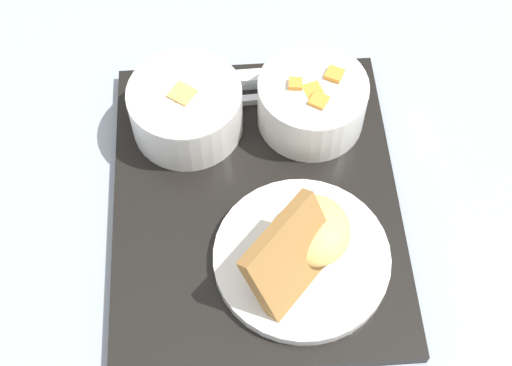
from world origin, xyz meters
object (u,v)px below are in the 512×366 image
at_px(bowl_salad, 312,100).
at_px(spoon, 266,98).
at_px(plate_main, 304,251).
at_px(knife, 249,80).
at_px(bowl_soup, 186,107).

distance_m(bowl_salad, spoon, 0.06).
bearing_deg(plate_main, bowl_salad, 179.32).
distance_m(plate_main, knife, 0.23).
distance_m(bowl_soup, plate_main, 0.21).
height_order(bowl_salad, bowl_soup, bowl_salad).
xyz_separation_m(bowl_soup, spoon, (-0.04, 0.09, -0.03)).
relative_size(bowl_soup, spoon, 0.79).
bearing_deg(bowl_soup, knife, 135.15).
xyz_separation_m(bowl_salad, plate_main, (0.18, -0.00, -0.02)).
height_order(bowl_salad, knife, bowl_salad).
xyz_separation_m(bowl_salad, knife, (-0.05, -0.07, -0.03)).
bearing_deg(spoon, plate_main, -86.35).
xyz_separation_m(plate_main, spoon, (-0.20, -0.05, -0.01)).
relative_size(bowl_salad, knife, 0.68).
bearing_deg(plate_main, spoon, -166.02).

